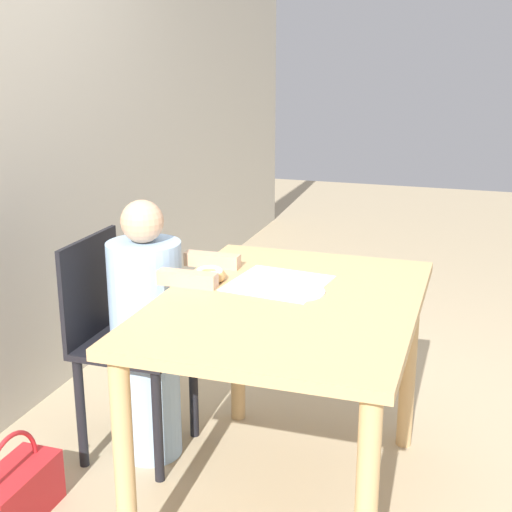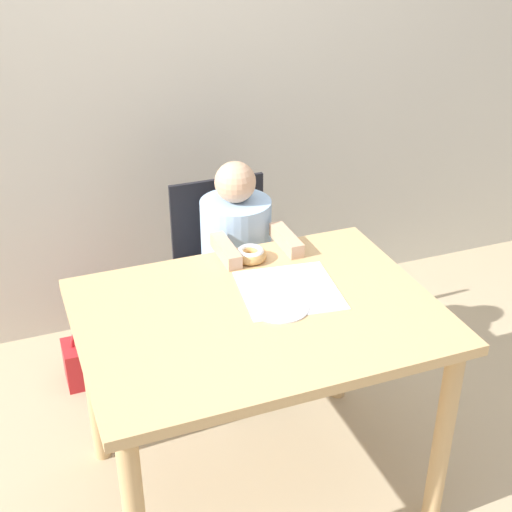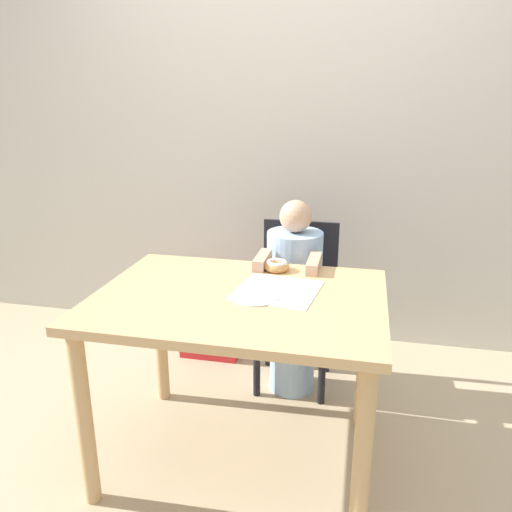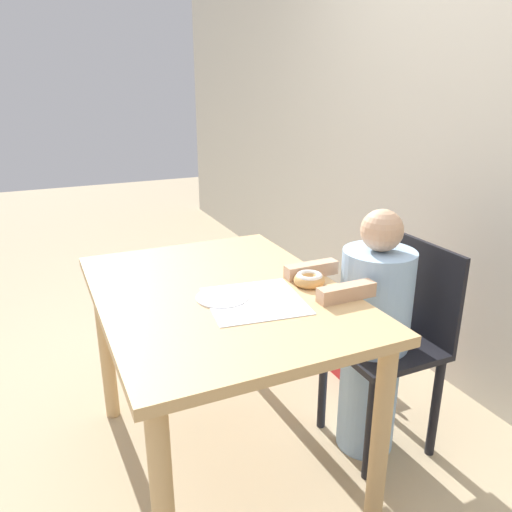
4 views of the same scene
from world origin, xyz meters
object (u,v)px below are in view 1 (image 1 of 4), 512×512
Objects in this scene: chair at (123,341)px; handbag at (15,494)px; child_figure at (148,334)px; donut at (210,274)px.

chair is 0.64m from handbag.
child_figure is 2.96× the size of handbag.
child_figure is (0.00, -0.11, 0.04)m from chair.
donut is 0.33× the size of handbag.
handbag is (-0.52, 0.25, -0.39)m from child_figure.
child_figure is 0.38m from donut.
chair reaches higher than handbag.
donut is 0.97m from handbag.
donut reaches higher than handbag.
chair is 0.11m from child_figure.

